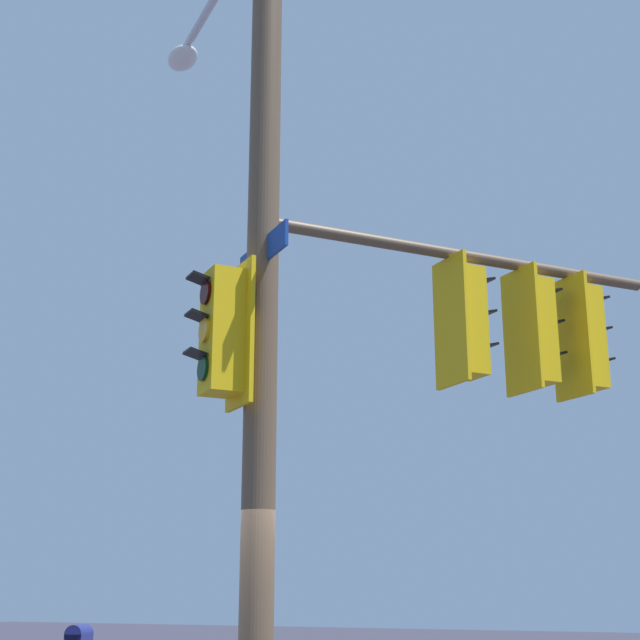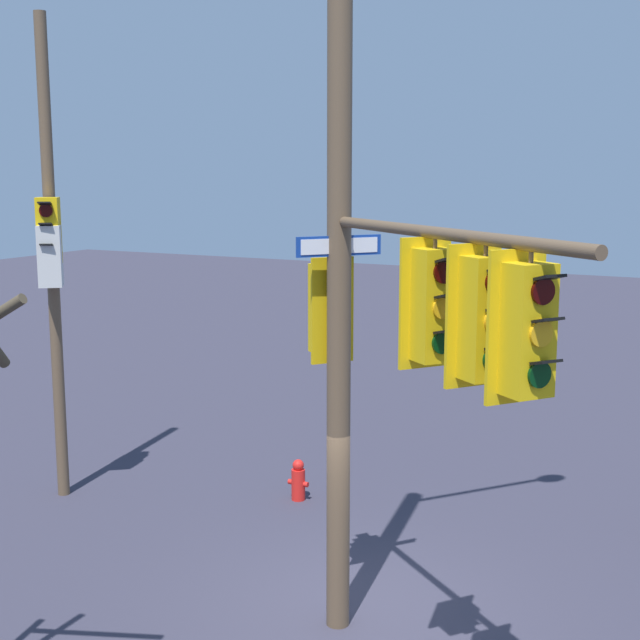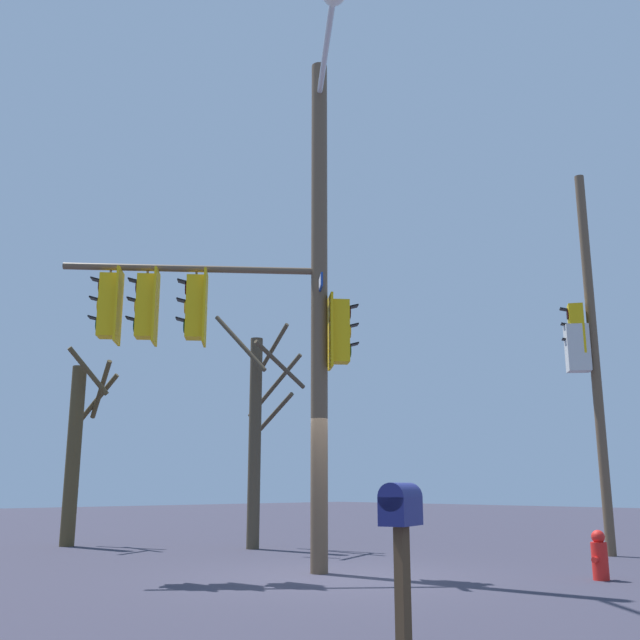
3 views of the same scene
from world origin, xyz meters
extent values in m
cylinder|color=brown|center=(0.08, 0.48, 4.59)|extent=(0.29, 0.29, 9.18)
ellipsoid|color=silver|center=(-1.82, -1.86, 8.50)|extent=(0.66, 0.69, 0.20)
cylinder|color=brown|center=(-1.64, 1.88, 5.10)|extent=(3.53, 2.90, 0.12)
cube|color=gold|center=(-1.59, 1.84, 4.40)|extent=(0.46, 0.47, 1.10)
cube|color=gold|center=(-1.46, 1.74, 4.40)|extent=(0.38, 0.46, 1.30)
cylinder|color=#2F0403|center=(-1.72, 1.94, 4.74)|extent=(0.16, 0.19, 0.22)
cube|color=black|center=(-1.78, 1.99, 4.86)|extent=(0.26, 0.26, 0.06)
cylinder|color=#F2A814|center=(-1.72, 1.94, 4.40)|extent=(0.16, 0.19, 0.22)
cube|color=black|center=(-1.78, 1.99, 4.52)|extent=(0.26, 0.26, 0.06)
cylinder|color=black|center=(-1.72, 1.94, 4.06)|extent=(0.16, 0.19, 0.22)
cube|color=black|center=(-1.78, 1.99, 4.18)|extent=(0.26, 0.26, 0.06)
cylinder|color=brown|center=(-1.59, 1.84, 5.03)|extent=(0.04, 0.04, 0.15)
cube|color=gold|center=(-2.25, 2.38, 4.40)|extent=(0.46, 0.47, 1.10)
cube|color=gold|center=(-2.11, 2.27, 4.40)|extent=(0.38, 0.47, 1.30)
cylinder|color=#2F0403|center=(-2.38, 2.48, 4.74)|extent=(0.16, 0.19, 0.22)
cube|color=black|center=(-2.44, 2.52, 4.86)|extent=(0.26, 0.26, 0.06)
cylinder|color=#F2A814|center=(-2.38, 2.48, 4.40)|extent=(0.16, 0.19, 0.22)
cube|color=black|center=(-2.44, 2.52, 4.52)|extent=(0.26, 0.26, 0.06)
cylinder|color=black|center=(-2.38, 2.48, 4.06)|extent=(0.16, 0.19, 0.22)
cube|color=black|center=(-2.44, 2.52, 4.18)|extent=(0.26, 0.26, 0.06)
cylinder|color=brown|center=(-2.25, 2.38, 5.03)|extent=(0.04, 0.04, 0.15)
cube|color=gold|center=(-2.74, 2.77, 4.40)|extent=(0.46, 0.47, 1.10)
cube|color=gold|center=(-2.60, 2.67, 4.40)|extent=(0.37, 0.47, 1.30)
cylinder|color=#2F0403|center=(-2.87, 2.88, 4.74)|extent=(0.16, 0.19, 0.22)
cube|color=black|center=(-2.93, 2.92, 4.86)|extent=(0.26, 0.26, 0.06)
cylinder|color=#F2A814|center=(-2.87, 2.88, 4.40)|extent=(0.16, 0.19, 0.22)
cube|color=black|center=(-2.93, 2.92, 4.52)|extent=(0.26, 0.26, 0.06)
cylinder|color=black|center=(-2.87, 2.88, 4.06)|extent=(0.16, 0.19, 0.22)
cube|color=black|center=(-2.93, 2.92, 4.18)|extent=(0.26, 0.26, 0.06)
cylinder|color=brown|center=(-2.74, 2.77, 5.03)|extent=(0.04, 0.04, 0.15)
cube|color=gold|center=(0.37, 0.25, 4.01)|extent=(0.46, 0.47, 1.10)
cube|color=gold|center=(0.23, 0.35, 4.01)|extent=(0.37, 0.47, 1.30)
cylinder|color=#2F0403|center=(0.50, 0.15, 4.35)|extent=(0.16, 0.19, 0.22)
cube|color=black|center=(0.56, 0.10, 4.47)|extent=(0.26, 0.26, 0.06)
cylinder|color=#F2A814|center=(0.50, 0.15, 4.01)|extent=(0.16, 0.19, 0.22)
cube|color=black|center=(0.56, 0.10, 4.13)|extent=(0.26, 0.26, 0.06)
cylinder|color=black|center=(0.50, 0.15, 3.67)|extent=(0.16, 0.19, 0.22)
cube|color=black|center=(0.56, 0.10, 3.79)|extent=(0.26, 0.26, 0.06)
cube|color=navy|center=(0.08, 0.48, 4.81)|extent=(0.71, 0.88, 0.24)
cube|color=white|center=(0.07, 0.49, 4.81)|extent=(0.63, 0.79, 0.18)
cylinder|color=navy|center=(-3.48, -4.30, 1.29)|extent=(0.49, 0.36, 0.24)
camera|label=1|loc=(7.08, 4.48, 1.85)|focal=52.85mm
camera|label=2|loc=(-4.42, 9.86, 5.69)|focal=49.52mm
camera|label=3|loc=(-8.42, -8.50, 1.38)|focal=40.73mm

